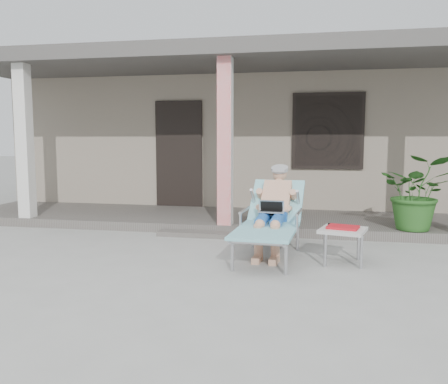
# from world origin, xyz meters

# --- Properties ---
(ground) EXTENTS (60.00, 60.00, 0.00)m
(ground) POSITION_xyz_m (0.00, 0.00, 0.00)
(ground) COLOR #9E9E99
(ground) RESTS_ON ground
(house) EXTENTS (10.40, 5.40, 3.30)m
(house) POSITION_xyz_m (0.00, 6.50, 1.67)
(house) COLOR gray
(house) RESTS_ON ground
(porch_deck) EXTENTS (10.00, 2.00, 0.15)m
(porch_deck) POSITION_xyz_m (0.00, 3.00, 0.07)
(porch_deck) COLOR #605B56
(porch_deck) RESTS_ON ground
(porch_overhang) EXTENTS (10.00, 2.30, 2.85)m
(porch_overhang) POSITION_xyz_m (0.00, 2.95, 2.79)
(porch_overhang) COLOR silver
(porch_overhang) RESTS_ON porch_deck
(porch_step) EXTENTS (2.00, 0.30, 0.07)m
(porch_step) POSITION_xyz_m (0.00, 1.85, 0.04)
(porch_step) COLOR #605B56
(porch_step) RESTS_ON ground
(lounger) EXTENTS (0.82, 1.93, 1.23)m
(lounger) POSITION_xyz_m (0.86, 0.96, 0.76)
(lounger) COLOR #B7B7BC
(lounger) RESTS_ON ground
(side_table) EXTENTS (0.63, 0.63, 0.46)m
(side_table) POSITION_xyz_m (1.75, 0.65, 0.39)
(side_table) COLOR beige
(side_table) RESTS_ON ground
(potted_palm) EXTENTS (1.20, 1.10, 1.13)m
(potted_palm) POSITION_xyz_m (2.90, 2.25, 0.71)
(potted_palm) COLOR #26591E
(potted_palm) RESTS_ON porch_deck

